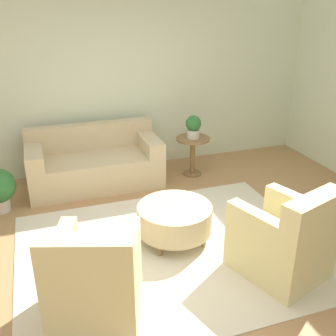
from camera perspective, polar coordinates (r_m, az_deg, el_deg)
The scene contains 9 objects.
ground_plane at distance 4.42m, azimuth 0.47°, elevation -11.93°, with size 16.00×16.00×0.00m, color #AD7F51.
wall_back at distance 6.23m, azimuth -7.60°, elevation 12.46°, with size 9.08×0.12×2.80m.
rug at distance 4.42m, azimuth 0.47°, elevation -11.88°, with size 3.27×2.59×0.01m.
couch at distance 5.88m, azimuth -10.58°, elevation 0.60°, with size 1.89×0.89×0.85m.
armchair_left at distance 3.47m, azimuth -10.48°, elevation -15.93°, with size 0.94×1.01×0.96m.
armchair_right at distance 4.06m, azimuth 16.57°, elevation -10.17°, with size 0.94×1.01×0.96m.
ottoman_table at distance 4.47m, azimuth 0.95°, elevation -7.27°, with size 0.85×0.85×0.42m.
side_table at distance 6.08m, azimuth 3.60°, elevation 2.68°, with size 0.52×0.52×0.61m.
potted_plant_on_side_table at distance 5.96m, azimuth 3.69°, elevation 6.07°, with size 0.23×0.23×0.35m.
Camera 1 is at (-1.20, -3.41, 2.55)m, focal length 42.00 mm.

